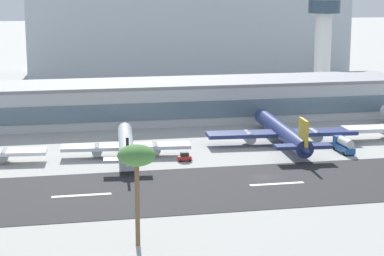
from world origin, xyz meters
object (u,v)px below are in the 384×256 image
service_baggage_tug_1 (185,157)px  palm_tree_2 (137,158)px  airliner_black_tail_gate_1 (126,146)px  terminal_building (181,100)px  control_tower (323,32)px  airliner_gold_tail_gate_2 (283,133)px  service_fuel_truck_0 (344,145)px  distant_hotel_block (187,34)px

service_baggage_tug_1 → palm_tree_2: 57.61m
airliner_black_tail_gate_1 → palm_tree_2: bearing=-179.4°
terminal_building → airliner_black_tail_gate_1: size_ratio=3.33×
service_baggage_tug_1 → palm_tree_2: (-18.07, -52.98, 13.61)m
terminal_building → service_baggage_tug_1: (-9.10, -52.72, -5.10)m
control_tower → airliner_black_tail_gate_1: (-88.09, -92.77, -20.82)m
airliner_gold_tail_gate_2 → service_fuel_truck_0: (12.35, -11.34, -1.30)m
distant_hotel_block → airliner_black_tail_gate_1: bearing=-106.4°
distant_hotel_block → airliner_gold_tail_gate_2: (-5.46, -156.97, -15.41)m
control_tower → palm_tree_2: size_ratio=2.21×
control_tower → distant_hotel_block: size_ratio=0.25×
distant_hotel_block → service_fuel_truck_0: bearing=-87.7°
airliner_gold_tail_gate_2 → palm_tree_2: 80.99m
terminal_building → control_tower: (65.68, 46.70, 17.53)m
service_baggage_tug_1 → service_fuel_truck_0: bearing=-179.8°
terminal_building → distant_hotel_block: distant_hotel_block is taller
distant_hotel_block → service_baggage_tug_1: 173.37m
terminal_building → service_fuel_truck_0: terminal_building is taller
distant_hotel_block → airliner_black_tail_gate_1: (-47.64, -162.35, -15.89)m
airliner_black_tail_gate_1 → distant_hotel_block: bearing=-11.1°
terminal_building → service_fuel_truck_0: bearing=-58.3°
service_baggage_tug_1 → palm_tree_2: bearing=70.4°
terminal_building → palm_tree_2: (-27.17, -105.70, 8.51)m
control_tower → airliner_gold_tail_gate_2: 100.79m
airliner_black_tail_gate_1 → airliner_gold_tail_gate_2: airliner_gold_tail_gate_2 is taller
distant_hotel_block → service_fuel_truck_0: size_ratio=17.48×
terminal_building → airliner_gold_tail_gate_2: size_ratio=2.85×
control_tower → airliner_black_tail_gate_1: size_ratio=0.87×
palm_tree_2 → airliner_black_tail_gate_1: bearing=85.4°
control_tower → service_baggage_tug_1: control_tower is taller
airliner_black_tail_gate_1 → service_baggage_tug_1: 14.98m
airliner_black_tail_gate_1 → airliner_gold_tail_gate_2: 42.52m
terminal_building → service_fuel_truck_0: 61.28m
control_tower → distant_hotel_block: 80.63m
control_tower → palm_tree_2: control_tower is taller
control_tower → palm_tree_2: bearing=-121.4°
service_baggage_tug_1 → terminal_building: bearing=-100.6°
palm_tree_2 → service_fuel_truck_0: bearing=42.1°
terminal_building → control_tower: control_tower is taller
control_tower → palm_tree_2: (-92.86, -152.40, -9.02)m
palm_tree_2 → terminal_building: bearing=75.6°
airliner_gold_tail_gate_2 → service_baggage_tug_1: airliner_gold_tail_gate_2 is taller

